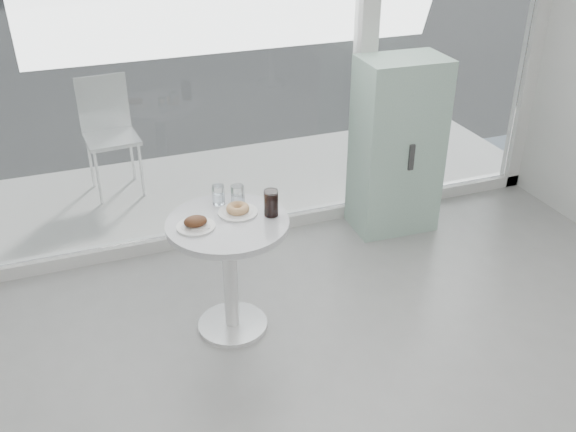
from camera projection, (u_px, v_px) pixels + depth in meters
name	position (u px, v px, depth m)	size (l,w,h in m)	color
storefront	(258.00, 10.00, 4.33)	(5.00, 0.14, 3.00)	silver
main_table	(229.00, 253.00, 3.81)	(0.72, 0.72, 0.77)	white
patio_deck	(227.00, 186.00, 5.78)	(5.60, 1.60, 0.05)	beige
mint_cabinet	(397.00, 146.00, 4.90)	(0.65, 0.45, 1.37)	#89AF9E
patio_chair	(109.00, 128.00, 5.44)	(0.46, 0.46, 0.98)	white
plate_fritter	(196.00, 223.00, 3.63)	(0.22, 0.22, 0.07)	white
plate_donut	(238.00, 210.00, 3.78)	(0.24, 0.24, 0.06)	white
water_tumbler_a	(218.00, 196.00, 3.87)	(0.07, 0.07, 0.12)	white
water_tumbler_b	(238.00, 197.00, 3.85)	(0.08, 0.08, 0.13)	white
cola_glass	(271.00, 203.00, 3.73)	(0.08, 0.08, 0.16)	white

